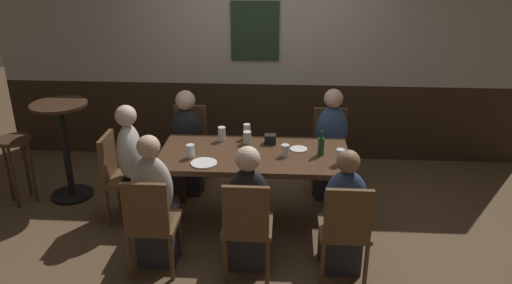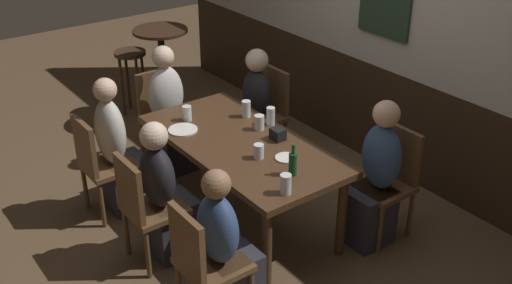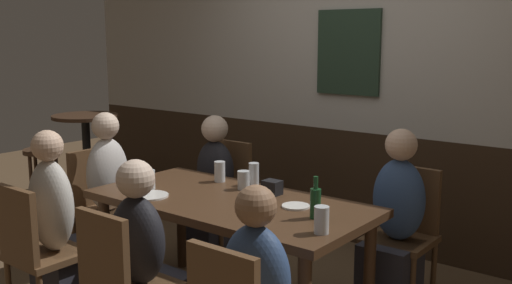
% 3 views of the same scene
% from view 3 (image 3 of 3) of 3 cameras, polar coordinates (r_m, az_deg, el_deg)
% --- Properties ---
extents(wall_back, '(6.40, 0.13, 2.60)m').
position_cam_3_polar(wall_back, '(4.82, 10.27, 5.20)').
color(wall_back, '#332316').
rests_on(wall_back, ground_plane).
extents(dining_table, '(1.76, 0.85, 0.74)m').
position_cam_3_polar(dining_table, '(3.59, -2.59, -6.85)').
color(dining_table, '#472D1C').
rests_on(dining_table, ground_plane).
extents(chair_head_west, '(0.40, 0.40, 0.88)m').
position_cam_3_polar(chair_head_west, '(4.55, -15.10, -5.61)').
color(chair_head_west, brown).
rests_on(chair_head_west, ground_plane).
extents(chair_left_near, '(0.40, 0.40, 0.88)m').
position_cam_3_polar(chair_left_near, '(3.69, -20.73, -9.67)').
color(chair_left_near, brown).
rests_on(chair_left_near, ground_plane).
extents(chair_mid_near, '(0.40, 0.40, 0.88)m').
position_cam_3_polar(chair_mid_near, '(3.10, -13.05, -13.17)').
color(chair_mid_near, brown).
rests_on(chair_mid_near, ground_plane).
extents(chair_left_far, '(0.40, 0.40, 0.88)m').
position_cam_3_polar(chair_left_far, '(4.73, -3.04, -4.66)').
color(chair_left_far, brown).
rests_on(chair_left_far, ground_plane).
extents(chair_right_far, '(0.40, 0.40, 0.88)m').
position_cam_3_polar(chair_right_far, '(3.93, 14.37, -8.10)').
color(chair_right_far, brown).
rests_on(chair_right_far, ground_plane).
extents(person_head_west, '(0.37, 0.34, 1.18)m').
position_cam_3_polar(person_head_west, '(4.43, -13.84, -5.96)').
color(person_head_west, '#2D2D38').
rests_on(person_head_west, ground_plane).
extents(person_left_near, '(0.34, 0.37, 1.18)m').
position_cam_3_polar(person_left_near, '(3.77, -18.62, -9.11)').
color(person_left_near, '#2D2D38').
rests_on(person_left_near, ground_plane).
extents(person_mid_near, '(0.34, 0.37, 1.11)m').
position_cam_3_polar(person_mid_near, '(3.20, -10.70, -12.84)').
color(person_mid_near, '#2D2D38').
rests_on(person_mid_near, ground_plane).
extents(person_left_far, '(0.34, 0.37, 1.11)m').
position_cam_3_polar(person_left_far, '(4.62, -4.37, -5.33)').
color(person_left_far, '#2D2D38').
rests_on(person_left_far, ground_plane).
extents(person_right_far, '(0.34, 0.37, 1.16)m').
position_cam_3_polar(person_right_far, '(3.79, 13.37, -8.83)').
color(person_right_far, '#2D2D38').
rests_on(person_right_far, ground_plane).
extents(pint_glass_stout, '(0.08, 0.08, 0.14)m').
position_cam_3_polar(pint_glass_stout, '(2.96, 6.43, -7.70)').
color(pint_glass_stout, silver).
rests_on(pint_glass_stout, dining_table).
extents(pint_glass_pale, '(0.08, 0.08, 0.12)m').
position_cam_3_polar(pint_glass_pale, '(3.78, -1.23, -3.87)').
color(pint_glass_pale, silver).
rests_on(pint_glass_pale, dining_table).
extents(pint_glass_amber, '(0.07, 0.07, 0.14)m').
position_cam_3_polar(pint_glass_amber, '(3.98, -3.57, -3.00)').
color(pint_glass_amber, silver).
rests_on(pint_glass_amber, dining_table).
extents(beer_glass_tall, '(0.07, 0.07, 0.15)m').
position_cam_3_polar(beer_glass_tall, '(3.87, -0.22, -3.23)').
color(beer_glass_tall, silver).
rests_on(beer_glass_tall, dining_table).
extents(highball_clear, '(0.07, 0.07, 0.11)m').
position_cam_3_polar(highball_clear, '(3.34, 0.62, -5.83)').
color(highball_clear, silver).
rests_on(highball_clear, dining_table).
extents(tumbler_water, '(0.08, 0.08, 0.13)m').
position_cam_3_polar(tumbler_water, '(3.84, -10.40, -3.73)').
color(tumbler_water, silver).
rests_on(tumbler_water, dining_table).
extents(beer_bottle_green, '(0.06, 0.06, 0.23)m').
position_cam_3_polar(beer_bottle_green, '(3.19, 5.84, -5.88)').
color(beer_bottle_green, '#194723').
rests_on(beer_bottle_green, dining_table).
extents(plate_white_large, '(0.23, 0.23, 0.01)m').
position_cam_3_polar(plate_white_large, '(3.67, -10.39, -5.18)').
color(plate_white_large, white).
rests_on(plate_white_large, dining_table).
extents(plate_white_small, '(0.16, 0.16, 0.01)m').
position_cam_3_polar(plate_white_small, '(3.40, 3.92, -6.29)').
color(plate_white_small, white).
rests_on(plate_white_small, dining_table).
extents(condiment_caddy, '(0.11, 0.09, 0.09)m').
position_cam_3_polar(condiment_caddy, '(3.65, 1.59, -4.47)').
color(condiment_caddy, black).
rests_on(condiment_caddy, dining_table).
extents(side_bar_table, '(0.56, 0.56, 1.05)m').
position_cam_3_polar(side_bar_table, '(5.32, -16.16, -2.06)').
color(side_bar_table, black).
rests_on(side_bar_table, ground_plane).
extents(bar_stool, '(0.34, 0.34, 0.72)m').
position_cam_3_polar(bar_stool, '(5.61, -20.08, -2.18)').
color(bar_stool, '#422B1C').
rests_on(bar_stool, ground_plane).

